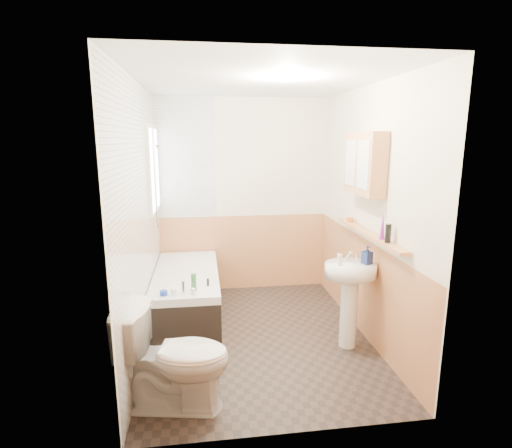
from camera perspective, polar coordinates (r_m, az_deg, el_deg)
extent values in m
plane|color=black|center=(4.26, 0.28, -15.74)|extent=(2.80, 2.80, 0.00)
plane|color=white|center=(3.81, 0.33, 19.80)|extent=(2.80, 2.80, 0.00)
cube|color=#F0E5C6|center=(5.22, -1.88, 3.92)|extent=(2.20, 0.02, 2.50)
cube|color=#F0E5C6|center=(2.49, 4.88, -5.14)|extent=(2.20, 0.02, 2.50)
cube|color=#F0E5C6|center=(3.85, -16.29, 0.53)|extent=(0.02, 2.80, 2.50)
cube|color=#F0E5C6|center=(4.14, 15.68, 1.36)|extent=(0.02, 2.80, 2.50)
cube|color=tan|center=(4.33, 14.85, -8.44)|extent=(0.01, 2.80, 1.00)
cube|color=tan|center=(2.83, 4.49, -19.70)|extent=(2.20, 0.01, 1.00)
cube|color=tan|center=(5.36, -1.80, -4.07)|extent=(2.20, 0.01, 1.00)
cube|color=white|center=(3.85, -15.96, 0.54)|extent=(0.01, 2.80, 2.50)
cube|color=white|center=(5.13, -10.08, 9.21)|extent=(0.75, 0.01, 1.50)
cube|color=white|center=(4.73, -14.38, 7.59)|extent=(0.03, 0.79, 0.99)
cube|color=white|center=(4.72, -14.24, 7.59)|extent=(0.01, 0.70, 0.90)
cube|color=white|center=(4.72, -14.22, 7.59)|extent=(0.01, 0.04, 0.90)
cube|color=black|center=(4.65, -9.82, -10.31)|extent=(0.70, 1.59, 0.46)
cube|color=white|center=(4.56, -9.94, -7.14)|extent=(0.70, 1.59, 0.08)
cube|color=white|center=(4.56, -9.93, -7.26)|extent=(0.56, 1.45, 0.04)
cylinder|color=silver|center=(3.87, -10.35, -8.96)|extent=(0.04, 0.04, 0.14)
sphere|color=silver|center=(3.88, -11.68, -9.40)|extent=(0.06, 0.06, 0.06)
sphere|color=silver|center=(3.87, -8.98, -9.34)|extent=(0.06, 0.06, 0.06)
cylinder|color=silver|center=(4.60, -14.31, 6.24)|extent=(0.02, 0.02, 1.11)
cylinder|color=silver|center=(4.68, -13.99, 0.03)|extent=(0.04, 0.04, 0.02)
cylinder|color=silver|center=(4.58, -14.65, 12.58)|extent=(0.04, 0.04, 0.02)
cylinder|color=silver|center=(4.58, -13.92, 10.88)|extent=(0.06, 0.07, 0.08)
imported|color=white|center=(3.17, -11.44, -18.20)|extent=(0.89, 0.60, 0.80)
cylinder|color=white|center=(4.04, 13.07, -12.29)|extent=(0.16, 0.16, 0.68)
ellipsoid|color=white|center=(3.89, 13.37, -6.43)|extent=(0.49, 0.40, 0.13)
cylinder|color=silver|center=(3.91, 11.65, -4.64)|extent=(0.03, 0.03, 0.08)
cylinder|color=silver|center=(3.98, 14.23, -4.49)|extent=(0.03, 0.03, 0.08)
cylinder|color=silver|center=(3.92, 13.07, -4.25)|extent=(0.02, 0.11, 0.09)
cube|color=tan|center=(3.97, 15.74, -1.32)|extent=(0.10, 1.43, 0.03)
cube|color=tan|center=(3.97, 15.29, 8.34)|extent=(0.16, 0.65, 0.59)
cube|color=silver|center=(3.80, 15.09, 8.20)|extent=(0.01, 0.25, 0.44)
cube|color=silver|center=(4.09, 13.37, 8.53)|extent=(0.01, 0.25, 0.44)
cylinder|color=black|center=(3.60, 18.35, -1.28)|extent=(0.05, 0.05, 0.16)
cone|color=purple|center=(3.69, 17.63, -0.29)|extent=(0.05, 0.05, 0.24)
cylinder|color=orange|center=(4.41, 13.26, 0.60)|extent=(0.08, 0.08, 0.05)
imported|color=navy|center=(3.88, 15.56, -4.94)|extent=(0.14, 0.19, 0.08)
cylinder|color=silver|center=(3.77, 11.90, -5.04)|extent=(0.05, 0.05, 0.11)
cube|color=#388447|center=(3.94, -8.89, -8.24)|extent=(0.05, 0.03, 0.17)
cylinder|color=#19339E|center=(3.91, -13.05, -9.59)|extent=(0.08, 0.08, 0.04)
cylinder|color=black|center=(4.07, -6.88, -8.26)|extent=(0.03, 0.03, 0.07)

